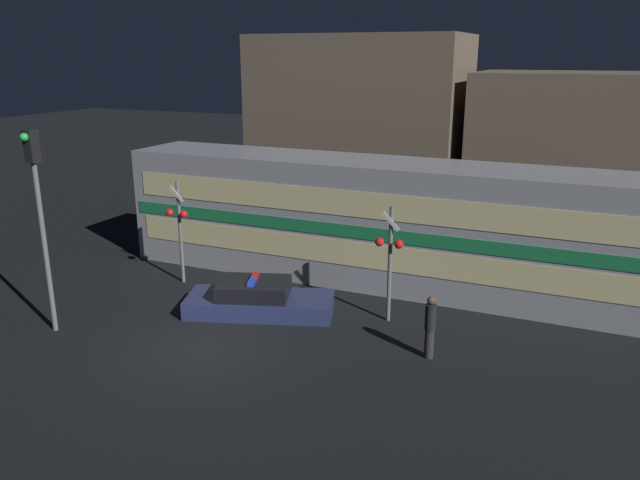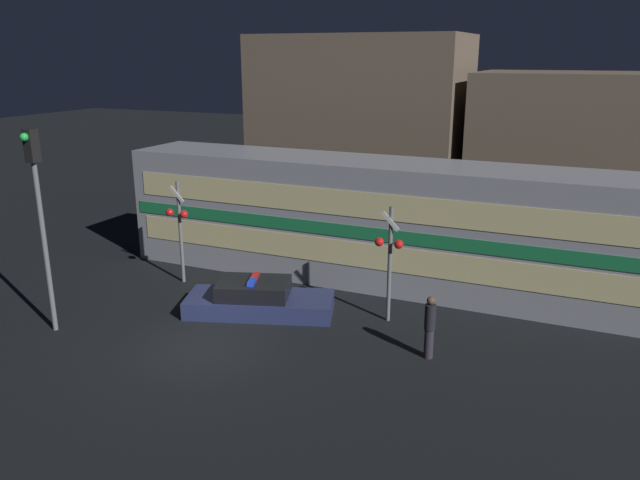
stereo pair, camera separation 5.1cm
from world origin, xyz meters
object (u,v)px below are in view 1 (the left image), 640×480
Objects in this scene: pedestrian at (430,327)px; crossing_signal_near at (390,255)px; traffic_light_corner at (39,202)px; train at (374,222)px; police_car at (258,300)px.

crossing_signal_near is (-1.74, 1.82, 1.22)m from pedestrian.
pedestrian is 0.30× the size of traffic_light_corner.
train is 6.24m from pedestrian.
pedestrian is 11.23m from traffic_light_corner.
pedestrian is at bearing -56.50° from train.
train is at bearing 43.64° from police_car.
pedestrian is at bearing 14.70° from traffic_light_corner.
traffic_light_corner is at bearing -132.13° from train.
traffic_light_corner is (-4.84, -3.55, 3.44)m from police_car.
traffic_light_corner is (-10.48, -2.75, 2.96)m from pedestrian.
crossing_signal_near is (1.64, -3.28, -0.03)m from train.
police_car is 1.36× the size of crossing_signal_near.
train is 5.15× the size of crossing_signal_near.
traffic_light_corner is at bearing -152.39° from crossing_signal_near.
train is 10.72m from traffic_light_corner.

